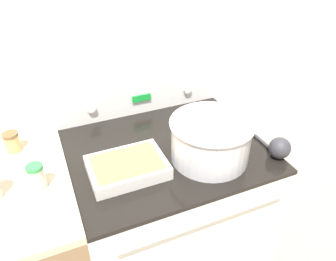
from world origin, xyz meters
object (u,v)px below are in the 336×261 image
mixing_bowl (211,138)px  spice_jar_green_cap (37,177)px  casserole_dish (127,167)px  spice_jar_brown_cap (12,142)px  ladle (278,147)px

mixing_bowl → spice_jar_green_cap: 0.63m
casserole_dish → spice_jar_brown_cap: size_ratio=3.44×
spice_jar_brown_cap → ladle: bearing=-24.3°
casserole_dish → spice_jar_green_cap: 0.31m
casserole_dish → ladle: ladle is taller
mixing_bowl → casserole_dish: mixing_bowl is taller
mixing_bowl → spice_jar_brown_cap: bearing=154.5°
mixing_bowl → casserole_dish: 0.33m
spice_jar_green_cap → ladle: bearing=-10.6°
casserole_dish → spice_jar_brown_cap: bearing=142.2°
ladle → spice_jar_brown_cap: size_ratio=3.34×
spice_jar_green_cap → casserole_dish: bearing=-5.3°
casserole_dish → mixing_bowl: bearing=-7.1°
ladle → casserole_dish: bearing=166.6°
mixing_bowl → spice_jar_brown_cap: 0.78m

